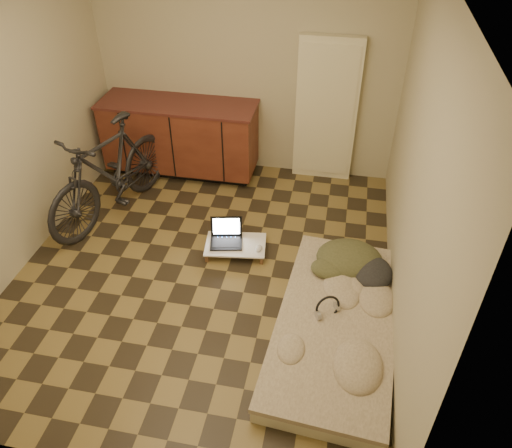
% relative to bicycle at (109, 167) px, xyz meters
% --- Properties ---
extents(room_shell, '(3.50, 4.00, 2.60)m').
position_rel_bicycle_xyz_m(room_shell, '(1.20, -0.70, 0.71)').
color(room_shell, brown).
rests_on(room_shell, ground).
extents(cabinets, '(1.84, 0.62, 0.91)m').
position_rel_bicycle_xyz_m(cabinets, '(0.45, 1.00, -0.12)').
color(cabinets, black).
rests_on(cabinets, ground).
extents(appliance_panel, '(0.70, 0.10, 1.70)m').
position_rel_bicycle_xyz_m(appliance_panel, '(2.15, 1.24, 0.26)').
color(appliance_panel, '#F4ECC1').
rests_on(appliance_panel, ground).
extents(bicycle, '(1.09, 1.90, 1.18)m').
position_rel_bicycle_xyz_m(bicycle, '(0.00, 0.00, 0.00)').
color(bicycle, black).
rests_on(bicycle, ground).
extents(futon, '(1.11, 2.07, 0.17)m').
position_rel_bicycle_xyz_m(futon, '(2.50, -1.26, -0.50)').
color(futon, beige).
rests_on(futon, ground).
extents(clothing_pile, '(0.68, 0.58, 0.26)m').
position_rel_bicycle_xyz_m(clothing_pile, '(2.61, -0.59, -0.29)').
color(clothing_pile, '#404226').
rests_on(clothing_pile, futon).
extents(headphones, '(0.32, 0.31, 0.16)m').
position_rel_bicycle_xyz_m(headphones, '(2.41, -1.22, -0.34)').
color(headphones, black).
rests_on(headphones, futon).
extents(lap_desk, '(0.65, 0.46, 0.10)m').
position_rel_bicycle_xyz_m(lap_desk, '(1.44, -0.40, -0.50)').
color(lap_desk, brown).
rests_on(lap_desk, ground).
extents(laptop, '(0.37, 0.34, 0.22)m').
position_rel_bicycle_xyz_m(laptop, '(1.34, -0.36, -0.44)').
color(laptop, black).
rests_on(laptop, lap_desk).
extents(mouse, '(0.08, 0.11, 0.04)m').
position_rel_bicycle_xyz_m(mouse, '(1.68, -0.44, -0.47)').
color(mouse, silver).
rests_on(mouse, lap_desk).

